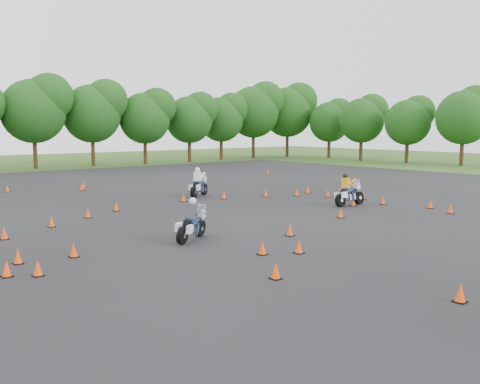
{
  "coord_description": "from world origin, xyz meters",
  "views": [
    {
      "loc": [
        -15.95,
        -15.36,
        4.25
      ],
      "look_at": [
        0.0,
        4.0,
        1.2
      ],
      "focal_mm": 40.0,
      "sensor_mm": 36.0,
      "label": 1
    }
  ],
  "objects": [
    {
      "name": "ground",
      "position": [
        0.0,
        0.0,
        0.0
      ],
      "size": [
        140.0,
        140.0,
        0.0
      ],
      "primitive_type": "plane",
      "color": "#2D5119",
      "rests_on": "ground"
    },
    {
      "name": "asphalt_pad",
      "position": [
        0.0,
        6.0,
        0.01
      ],
      "size": [
        62.0,
        62.0,
        0.0
      ],
      "primitive_type": "plane",
      "color": "black",
      "rests_on": "ground"
    },
    {
      "name": "treeline",
      "position": [
        3.31,
        35.01,
        4.69
      ],
      "size": [
        86.76,
        32.45,
        11.1
      ],
      "color": "#184413",
      "rests_on": "ground"
    },
    {
      "name": "traffic_cones",
      "position": [
        -0.27,
        4.97,
        0.23
      ],
      "size": [
        33.39,
        33.22,
        0.45
      ],
      "color": "#F7460A",
      "rests_on": "asphalt_pad"
    },
    {
      "name": "rider_grey",
      "position": [
        -4.79,
        1.12,
        0.83
      ],
      "size": [
        2.19,
        1.64,
        1.66
      ],
      "primitive_type": null,
      "rotation": [
        0.0,
        0.0,
        0.52
      ],
      "color": "#3D4144",
      "rests_on": "ground"
    },
    {
      "name": "rider_yellow",
      "position": [
        7.0,
        3.02,
        0.89
      ],
      "size": [
        2.32,
        0.76,
        1.78
      ],
      "primitive_type": null,
      "rotation": [
        0.0,
        0.0,
        0.02
      ],
      "color": "orange",
      "rests_on": "ground"
    },
    {
      "name": "rider_white",
      "position": [
        2.88,
        11.45,
        0.91
      ],
      "size": [
        2.36,
        1.87,
        1.81
      ],
      "primitive_type": null,
      "rotation": [
        0.0,
        0.0,
        0.57
      ],
      "color": "silver",
      "rests_on": "ground"
    }
  ]
}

